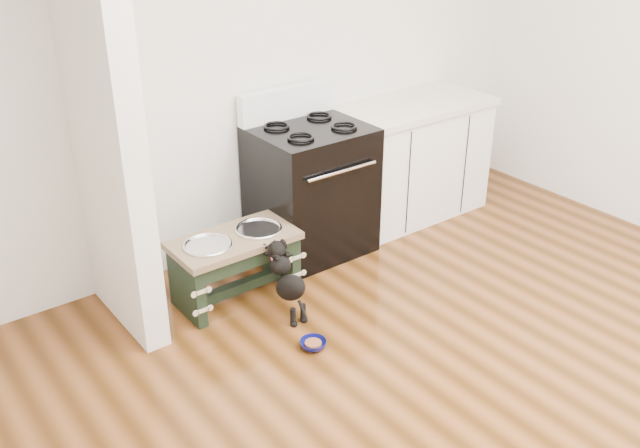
{
  "coord_description": "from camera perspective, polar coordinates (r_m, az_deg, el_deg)",
  "views": [
    {
      "loc": [
        -2.45,
        -1.55,
        2.5
      ],
      "look_at": [
        -0.06,
        1.63,
        0.5
      ],
      "focal_mm": 40.0,
      "sensor_mm": 36.0,
      "label": 1
    }
  ],
  "objects": [
    {
      "name": "dog_feeder",
      "position": [
        4.52,
        -6.8,
        -2.49
      ],
      "size": [
        0.79,
        0.42,
        0.45
      ],
      "color": "black",
      "rests_on": "ground"
    },
    {
      "name": "floor_bowl",
      "position": [
        4.18,
        -0.55,
        -9.59
      ],
      "size": [
        0.19,
        0.19,
        0.05
      ],
      "rotation": [
        0.0,
        0.0,
        -0.3
      ],
      "color": "#0C0E56",
      "rests_on": "ground"
    },
    {
      "name": "ground",
      "position": [
        3.83,
        16.23,
        -15.37
      ],
      "size": [
        5.0,
        5.0,
        0.0
      ],
      "primitive_type": "plane",
      "color": "#42250B",
      "rests_on": "ground"
    },
    {
      "name": "partition_wall",
      "position": [
        4.03,
        -17.1,
        8.96
      ],
      "size": [
        0.15,
        0.8,
        2.7
      ],
      "primitive_type": "cube",
      "color": "silver",
      "rests_on": "ground"
    },
    {
      "name": "room_shell",
      "position": [
        3.03,
        20.11,
        8.22
      ],
      "size": [
        5.0,
        5.0,
        5.0
      ],
      "color": "silver",
      "rests_on": "ground"
    },
    {
      "name": "cabinet_run",
      "position": [
        5.62,
        7.22,
        5.14
      ],
      "size": [
        1.24,
        0.64,
        0.91
      ],
      "color": "white",
      "rests_on": "ground"
    },
    {
      "name": "puppy",
      "position": [
        4.34,
        -2.7,
        -4.35
      ],
      "size": [
        0.14,
        0.41,
        0.48
      ],
      "color": "black",
      "rests_on": "ground"
    },
    {
      "name": "oven_range",
      "position": [
        5.01,
        -0.77,
        2.91
      ],
      "size": [
        0.76,
        0.69,
        1.14
      ],
      "color": "black",
      "rests_on": "ground"
    }
  ]
}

